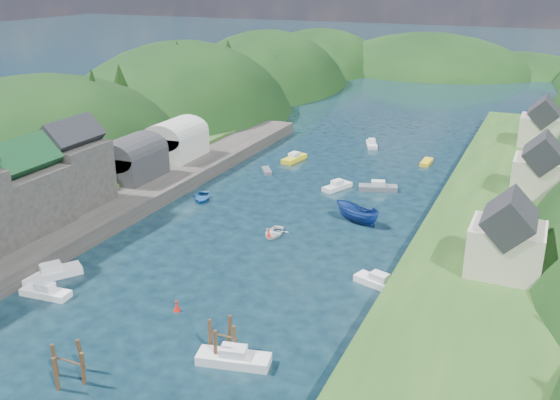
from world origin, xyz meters
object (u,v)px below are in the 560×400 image
at_px(channel_buoy_near, 177,306).
at_px(channel_buoy_far, 269,234).
at_px(piling_cluster_far, 222,341).
at_px(piling_cluster_near, 69,367).

height_order(channel_buoy_near, channel_buoy_far, same).
bearing_deg(channel_buoy_near, channel_buoy_far, 87.97).
bearing_deg(piling_cluster_far, channel_buoy_far, 105.88).
height_order(piling_cluster_far, channel_buoy_far, piling_cluster_far).
xyz_separation_m(channel_buoy_near, channel_buoy_far, (0.69, 19.45, 0.00)).
relative_size(piling_cluster_near, piling_cluster_far, 0.95).
distance_m(piling_cluster_near, channel_buoy_far, 32.13).
height_order(piling_cluster_near, piling_cluster_far, piling_cluster_far).
distance_m(channel_buoy_near, channel_buoy_far, 19.46).
distance_m(piling_cluster_far, channel_buoy_far, 24.96).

